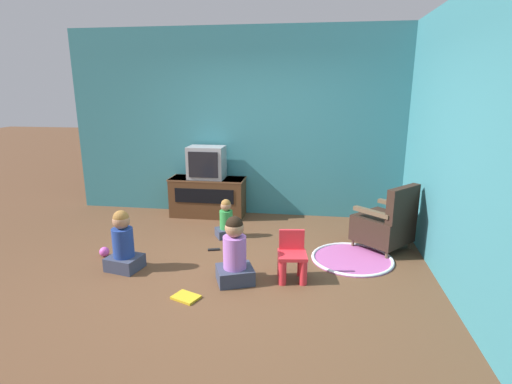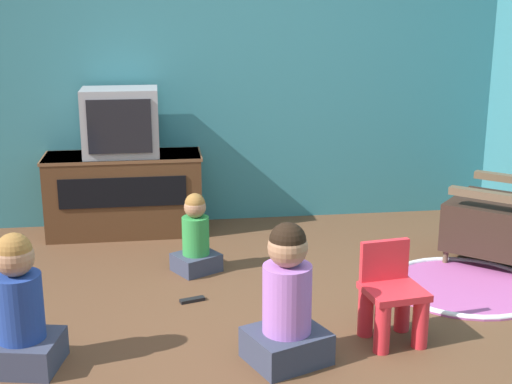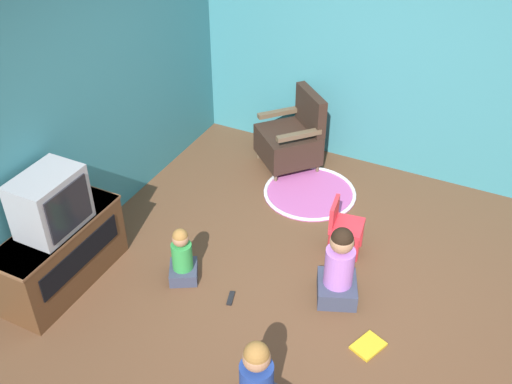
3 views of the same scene
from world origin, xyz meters
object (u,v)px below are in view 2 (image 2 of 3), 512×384
(black_armchair, at_px, (503,215))
(yellow_kid_chair, at_px, (392,301))
(tv_cabinet, at_px, (124,193))
(television, at_px, (121,122))
(child_watching_left, at_px, (196,238))
(child_watching_center, at_px, (19,311))
(remote_control, at_px, (192,300))
(child_watching_right, at_px, (287,303))

(black_armchair, relative_size, yellow_kid_chair, 1.64)
(tv_cabinet, relative_size, television, 2.13)
(black_armchair, distance_m, child_watching_left, 2.07)
(yellow_kid_chair, distance_m, child_watching_center, 1.87)
(child_watching_center, bearing_deg, tv_cabinet, 90.07)
(yellow_kid_chair, bearing_deg, black_armchair, 34.32)
(tv_cabinet, xyz_separation_m, child_watching_center, (-0.42, -2.02, -0.02))
(tv_cabinet, xyz_separation_m, remote_control, (0.44, -1.36, -0.31))
(child_watching_right, bearing_deg, black_armchair, 12.19)
(child_watching_left, height_order, child_watching_right, child_watching_right)
(tv_cabinet, relative_size, child_watching_left, 2.21)
(remote_control, bearing_deg, child_watching_right, -77.82)
(tv_cabinet, xyz_separation_m, child_watching_left, (0.49, -0.87, -0.09))
(remote_control, bearing_deg, television, 91.38)
(television, xyz_separation_m, child_watching_center, (-0.42, -2.01, -0.56))
(black_armchair, bearing_deg, yellow_kid_chair, -5.46)
(tv_cabinet, xyz_separation_m, child_watching_right, (0.87, -2.14, -0.01))
(yellow_kid_chair, height_order, child_watching_right, child_watching_right)
(black_armchair, bearing_deg, tv_cabinet, -68.75)
(child_watching_center, relative_size, remote_control, 4.41)
(child_watching_left, relative_size, child_watching_center, 0.77)
(child_watching_right, bearing_deg, yellow_kid_chair, -7.53)
(tv_cabinet, distance_m, yellow_kid_chair, 2.46)
(child_watching_left, bearing_deg, television, 90.15)
(black_armchair, height_order, yellow_kid_chair, black_armchair)
(television, bearing_deg, remote_control, -71.96)
(tv_cabinet, distance_m, remote_control, 1.46)
(tv_cabinet, distance_m, television, 0.54)
(television, bearing_deg, black_armchair, -20.73)
(yellow_kid_chair, height_order, child_watching_left, child_watching_left)
(yellow_kid_chair, bearing_deg, child_watching_center, 173.27)
(yellow_kid_chair, distance_m, child_watching_right, 0.61)
(tv_cabinet, height_order, yellow_kid_chair, tv_cabinet)
(child_watching_center, xyz_separation_m, child_watching_right, (1.28, -0.12, 0.01))
(tv_cabinet, height_order, remote_control, tv_cabinet)
(tv_cabinet, relative_size, child_watching_center, 1.70)
(tv_cabinet, relative_size, yellow_kid_chair, 2.27)
(television, xyz_separation_m, yellow_kid_chair, (1.45, -1.97, -0.64))
(yellow_kid_chair, xyz_separation_m, child_watching_right, (-0.58, -0.15, 0.09))
(yellow_kid_chair, relative_size, child_watching_center, 0.75)
(child_watching_right, height_order, remote_control, child_watching_right)
(child_watching_center, distance_m, child_watching_right, 1.29)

